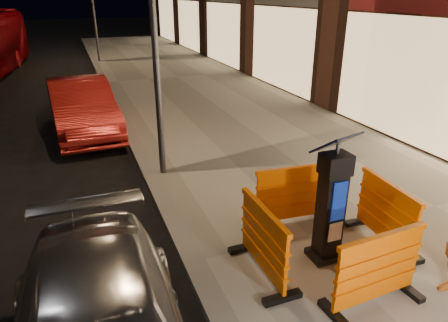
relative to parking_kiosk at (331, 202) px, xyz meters
name	(u,v)px	position (x,y,z in m)	size (l,w,h in m)	color
ground_plane	(195,271)	(-1.69, 0.53, -1.00)	(120.00, 120.00, 0.00)	black
sidewalk	(375,224)	(1.31, 0.53, -0.92)	(6.00, 60.00, 0.15)	gray
kerb	(195,266)	(-1.69, 0.53, -0.92)	(0.30, 60.00, 0.15)	slate
parking_kiosk	(331,202)	(0.00, 0.00, 0.00)	(0.53, 0.53, 1.69)	black
barrier_front	(378,270)	(0.00, -0.95, -0.37)	(1.21, 0.50, 0.94)	#F66300
barrier_back	(292,196)	(0.00, 0.95, -0.37)	(1.21, 0.50, 0.94)	#F66300
barrier_kerbside	(263,242)	(-0.95, 0.00, -0.37)	(1.21, 0.50, 0.94)	#F66300
barrier_bldgside	(386,214)	(0.95, 0.00, -0.37)	(1.21, 0.50, 0.94)	#F66300
car_red	(86,132)	(-2.77, 7.13, -1.00)	(1.48, 4.25, 1.40)	maroon
street_lamp_mid	(153,13)	(-1.44, 3.53, 2.15)	(0.12, 0.12, 6.00)	#3F3F44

